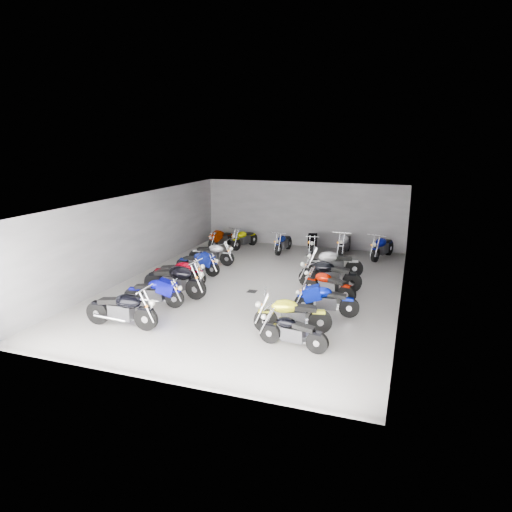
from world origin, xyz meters
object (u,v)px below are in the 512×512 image
at_px(drain_grate, 252,291).
at_px(motorcycle_left_b, 155,292).
at_px(motorcycle_right_a, 292,331).
at_px(motorcycle_left_e, 198,263).
at_px(motorcycle_right_c, 325,300).
at_px(motorcycle_back_b, 244,239).
at_px(motorcycle_left_f, 212,254).
at_px(motorcycle_right_b, 292,315).
at_px(motorcycle_right_d, 328,285).
at_px(motorcycle_left_d, 179,273).
at_px(motorcycle_left_c, 175,280).
at_px(motorcycle_left_a, 122,309).
at_px(motorcycle_right_f, 334,263).
at_px(motorcycle_back_c, 283,243).
at_px(motorcycle_back_f, 382,247).
at_px(motorcycle_back_e, 344,244).
at_px(motorcycle_back_a, 221,239).
at_px(motorcycle_back_d, 313,243).
at_px(motorcycle_right_e, 329,275).

relative_size(drain_grate, motorcycle_left_b, 0.16).
bearing_deg(motorcycle_right_a, motorcycle_left_e, 53.19).
height_order(motorcycle_right_c, motorcycle_back_b, motorcycle_right_c).
xyz_separation_m(motorcycle_left_f, motorcycle_right_b, (5.04, -5.70, 0.04)).
height_order(motorcycle_right_a, motorcycle_right_d, motorcycle_right_d).
distance_m(motorcycle_left_b, motorcycle_right_c, 5.43).
distance_m(motorcycle_left_d, motorcycle_right_d, 5.41).
bearing_deg(motorcycle_left_c, motorcycle_left_a, 0.81).
bearing_deg(motorcycle_left_a, motorcycle_back_b, 178.58).
bearing_deg(motorcycle_right_c, motorcycle_right_d, 2.03).
relative_size(motorcycle_right_c, motorcycle_right_d, 1.04).
distance_m(motorcycle_left_c, motorcycle_left_e, 2.61).
xyz_separation_m(motorcycle_left_a, motorcycle_right_a, (4.93, 0.30, -0.09)).
relative_size(motorcycle_left_a, motorcycle_right_f, 1.04).
bearing_deg(motorcycle_left_b, motorcycle_left_d, 177.04).
bearing_deg(motorcycle_back_b, drain_grate, 129.11).
bearing_deg(motorcycle_back_c, motorcycle_right_a, 111.66).
distance_m(motorcycle_back_c, motorcycle_back_f, 4.53).
height_order(motorcycle_left_a, motorcycle_left_b, motorcycle_left_a).
height_order(motorcycle_left_f, motorcycle_back_c, motorcycle_left_f).
bearing_deg(motorcycle_left_d, motorcycle_back_e, 131.59).
bearing_deg(motorcycle_right_f, motorcycle_left_e, 90.38).
relative_size(drain_grate, motorcycle_left_a, 0.14).
bearing_deg(motorcycle_left_c, motorcycle_right_a, 65.49).
xyz_separation_m(motorcycle_right_a, motorcycle_right_b, (-0.26, 0.94, 0.07)).
xyz_separation_m(motorcycle_right_d, motorcycle_back_a, (-6.36, 5.65, -0.03)).
xyz_separation_m(motorcycle_left_b, motorcycle_back_a, (-1.25, 8.26, -0.03)).
bearing_deg(motorcycle_left_d, motorcycle_right_b, 50.64).
height_order(motorcycle_left_c, motorcycle_right_a, motorcycle_left_c).
bearing_deg(motorcycle_left_b, motorcycle_right_b, 73.44).
relative_size(motorcycle_left_f, motorcycle_back_d, 0.91).
relative_size(motorcycle_left_d, motorcycle_right_f, 0.94).
bearing_deg(motorcycle_right_a, motorcycle_back_a, 40.27).
distance_m(motorcycle_right_a, motorcycle_right_b, 0.98).
bearing_deg(motorcycle_back_a, motorcycle_right_c, 150.03).
xyz_separation_m(motorcycle_left_d, motorcycle_right_c, (5.60, -1.06, -0.02)).
bearing_deg(drain_grate, motorcycle_back_f, 57.24).
xyz_separation_m(motorcycle_left_a, motorcycle_back_c, (1.92, 10.03, -0.07)).
relative_size(motorcycle_right_b, motorcycle_right_d, 1.11).
bearing_deg(drain_grate, motorcycle_left_b, -135.29).
bearing_deg(motorcycle_back_c, drain_grate, 99.62).
bearing_deg(motorcycle_back_e, motorcycle_left_d, 55.17).
bearing_deg(motorcycle_back_b, motorcycle_left_d, 104.81).
xyz_separation_m(drain_grate, motorcycle_left_a, (-2.44, -4.17, 0.54)).
height_order(motorcycle_right_a, motorcycle_back_f, motorcycle_back_f).
relative_size(drain_grate, motorcycle_left_c, 0.13).
bearing_deg(motorcycle_left_e, motorcycle_back_e, 140.81).
distance_m(motorcycle_left_b, motorcycle_back_b, 8.52).
bearing_deg(motorcycle_back_c, motorcycle_right_c, 119.65).
distance_m(motorcycle_right_a, motorcycle_right_e, 5.03).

